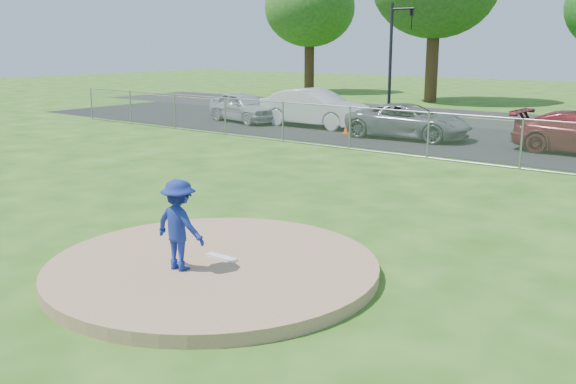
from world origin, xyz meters
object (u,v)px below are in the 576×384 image
object	(u,v)px
traffic_signal_left	(395,49)
parked_car_gray	(409,121)
pitcher	(179,225)
parked_car_white	(315,108)
traffic_cone	(348,125)
parked_car_silver	(244,107)

from	to	relation	value
traffic_signal_left	parked_car_gray	bearing A→B (deg)	-56.62
pitcher	parked_car_white	size ratio (longest dim) A/B	0.29
parked_car_white	traffic_cone	bearing A→B (deg)	-114.58
traffic_signal_left	parked_car_silver	size ratio (longest dim) A/B	1.35
traffic_cone	pitcher	bearing A→B (deg)	-66.20
traffic_cone	parked_car_silver	xyz separation A→B (m)	(-6.18, 0.48, 0.33)
pitcher	traffic_cone	distance (m)	17.30
traffic_signal_left	parked_car_gray	world-z (taller)	traffic_signal_left
pitcher	parked_car_gray	size ratio (longest dim) A/B	0.30
parked_car_silver	parked_car_white	distance (m)	3.76
parked_car_white	parked_car_gray	xyz separation A→B (m)	(5.02, -0.66, -0.16)
pitcher	traffic_cone	xyz separation A→B (m)	(-6.98, 15.82, -0.54)
pitcher	parked_car_white	xyz separation A→B (m)	(-9.45, 16.89, -0.08)
traffic_cone	parked_car_white	xyz separation A→B (m)	(-2.47, 1.07, 0.46)
parked_car_white	parked_car_gray	world-z (taller)	parked_car_white
parked_car_gray	pitcher	bearing A→B (deg)	-169.78
parked_car_white	parked_car_silver	bearing A→B (deg)	97.93
pitcher	parked_car_silver	xyz separation A→B (m)	(-13.16, 16.30, -0.20)
traffic_cone	parked_car_silver	world-z (taller)	parked_car_silver
traffic_signal_left	parked_car_gray	xyz separation A→B (m)	(4.16, -6.32, -2.68)
pitcher	parked_car_silver	size ratio (longest dim) A/B	0.35
parked_car_white	traffic_signal_left	bearing A→B (deg)	-9.70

